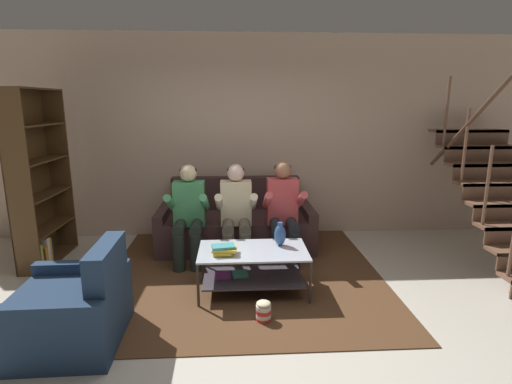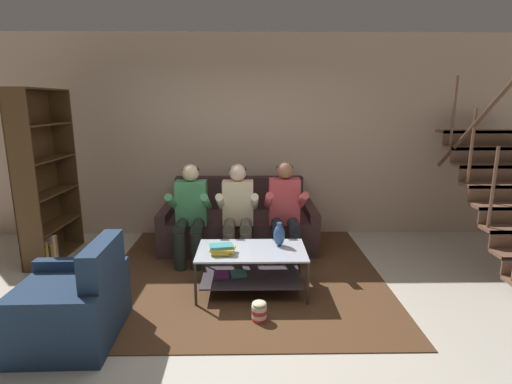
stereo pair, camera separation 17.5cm
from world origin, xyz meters
TOP-DOWN VIEW (x-y plane):
  - ground at (0.00, 0.00)m, footprint 16.80×16.80m
  - back_partition at (0.00, 2.46)m, footprint 8.40×0.12m
  - staircase_run at (3.19, 1.13)m, footprint 1.03×2.05m
  - couch at (-0.04, 1.87)m, footprint 2.08×0.95m
  - person_seated_left at (-0.62, 1.31)m, footprint 0.50×0.58m
  - person_seated_middle at (-0.04, 1.31)m, footprint 0.50×0.58m
  - person_seated_right at (0.54, 1.31)m, footprint 0.50×0.58m
  - coffee_table at (0.11, 0.48)m, footprint 1.12×0.65m
  - area_rug at (0.04, 1.05)m, footprint 3.13×3.34m
  - vase at (0.41, 0.59)m, footprint 0.12×0.12m
  - book_stack at (-0.18, 0.37)m, footprint 0.27×0.21m
  - bookshelf at (-2.46, 1.43)m, footprint 0.32×1.03m
  - armchair at (-1.41, -0.35)m, footprint 0.86×0.91m
  - popcorn_tub at (0.19, -0.12)m, footprint 0.14×0.14m

SIDE VIEW (x-z plane):
  - ground at x=0.00m, z-range 0.00..0.00m
  - area_rug at x=0.04m, z-range 0.00..0.01m
  - popcorn_tub at x=0.19m, z-range 0.00..0.20m
  - armchair at x=-1.41m, z-range -0.14..0.71m
  - couch at x=-0.04m, z-range -0.16..0.75m
  - coffee_table at x=0.11m, z-range 0.08..0.54m
  - book_stack at x=-0.18m, z-range 0.47..0.56m
  - vase at x=0.41m, z-range 0.46..0.71m
  - person_seated_middle at x=-0.04m, z-range 0.06..1.27m
  - person_seated_left at x=-0.62m, z-range 0.06..1.27m
  - person_seated_right at x=0.54m, z-range 0.06..1.30m
  - staircase_run at x=3.19m, z-range -0.35..2.16m
  - bookshelf at x=-2.46m, z-range -0.15..1.97m
  - back_partition at x=0.00m, z-range 0.00..2.90m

